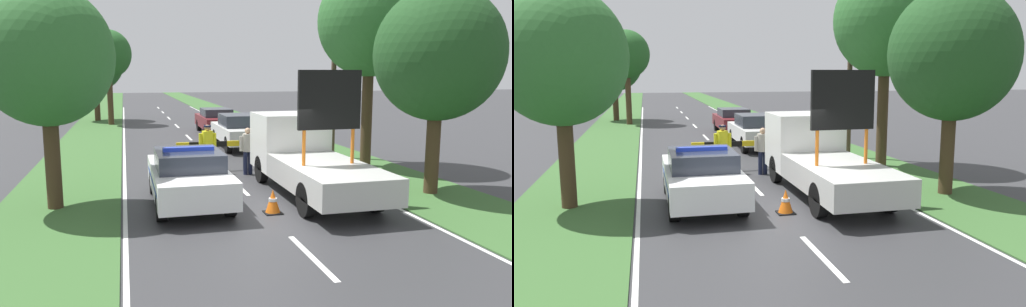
% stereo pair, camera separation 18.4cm
% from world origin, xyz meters
% --- Properties ---
extents(ground_plane, '(160.00, 160.00, 0.00)m').
position_xyz_m(ground_plane, '(0.00, 0.00, 0.00)').
color(ground_plane, '#333335').
extents(lane_markings, '(6.79, 57.14, 0.01)m').
position_xyz_m(lane_markings, '(0.00, 12.10, 0.00)').
color(lane_markings, silver).
rests_on(lane_markings, ground).
extents(grass_verge_left, '(3.06, 120.00, 0.03)m').
position_xyz_m(grass_verge_left, '(-4.98, 20.00, 0.02)').
color(grass_verge_left, '#38602D').
rests_on(grass_verge_left, ground).
extents(grass_verge_right, '(3.06, 120.00, 0.03)m').
position_xyz_m(grass_verge_right, '(4.98, 20.00, 0.02)').
color(grass_verge_right, '#38602D').
rests_on(grass_verge_right, ground).
extents(police_car, '(1.86, 4.62, 1.53)m').
position_xyz_m(police_car, '(-1.72, 1.30, 0.74)').
color(police_car, white).
rests_on(police_car, ground).
extents(work_truck, '(2.05, 6.25, 3.47)m').
position_xyz_m(work_truck, '(1.72, 1.89, 1.05)').
color(work_truck, white).
rests_on(work_truck, ground).
extents(road_barrier, '(2.66, 0.08, 1.03)m').
position_xyz_m(road_barrier, '(-0.27, 5.62, 0.85)').
color(road_barrier, black).
rests_on(road_barrier, ground).
extents(police_officer, '(0.60, 0.38, 1.67)m').
position_xyz_m(police_officer, '(-0.58, 5.18, 0.99)').
color(police_officer, '#191E38').
rests_on(police_officer, ground).
extents(pedestrian_civilian, '(0.57, 0.36, 1.59)m').
position_xyz_m(pedestrian_civilian, '(0.70, 4.65, 0.93)').
color(pedestrian_civilian, '#191E38').
rests_on(pedestrian_civilian, ground).
extents(traffic_cone_near_police, '(0.38, 0.38, 0.53)m').
position_xyz_m(traffic_cone_near_police, '(-0.52, 2.90, 0.26)').
color(traffic_cone_near_police, black).
rests_on(traffic_cone_near_police, ground).
extents(traffic_cone_centre_front, '(0.37, 0.37, 0.52)m').
position_xyz_m(traffic_cone_centre_front, '(-0.42, 6.58, 0.25)').
color(traffic_cone_centre_front, black).
rests_on(traffic_cone_centre_front, ground).
extents(traffic_cone_near_truck, '(0.43, 0.43, 0.59)m').
position_xyz_m(traffic_cone_near_truck, '(0.15, -0.12, 0.29)').
color(traffic_cone_near_truck, black).
rests_on(traffic_cone_near_truck, ground).
extents(queued_car_van_white, '(1.81, 4.61, 1.55)m').
position_xyz_m(queued_car_van_white, '(1.76, 10.71, 0.81)').
color(queued_car_van_white, silver).
rests_on(queued_car_van_white, ground).
extents(queued_car_wagon_maroon, '(1.78, 4.67, 1.41)m').
position_xyz_m(queued_car_wagon_maroon, '(1.78, 16.72, 0.75)').
color(queued_car_wagon_maroon, maroon).
rests_on(queued_car_wagon_maroon, ground).
extents(roadside_tree_near_left, '(3.99, 3.99, 6.31)m').
position_xyz_m(roadside_tree_near_left, '(-5.15, 26.26, 4.20)').
color(roadside_tree_near_left, '#42301E').
rests_on(roadside_tree_near_left, ground).
extents(roadside_tree_near_right, '(3.68, 3.68, 7.13)m').
position_xyz_m(roadside_tree_near_right, '(5.22, 4.99, 5.16)').
color(roadside_tree_near_right, '#42301E').
rests_on(roadside_tree_near_right, ground).
extents(roadside_tree_mid_left, '(3.47, 3.47, 5.73)m').
position_xyz_m(roadside_tree_mid_left, '(5.06, 0.67, 3.88)').
color(roadside_tree_mid_left, '#42301E').
rests_on(roadside_tree_mid_left, ground).
extents(roadside_tree_mid_right, '(2.98, 2.98, 6.21)m').
position_xyz_m(roadside_tree_mid_right, '(-4.14, 22.99, 4.60)').
color(roadside_tree_mid_right, '#42301E').
rests_on(roadside_tree_mid_right, ground).
extents(roadside_tree_far_left, '(3.25, 3.25, 5.51)m').
position_xyz_m(roadside_tree_far_left, '(-5.04, 1.66, 3.77)').
color(roadside_tree_far_left, '#42301E').
rests_on(roadside_tree_far_left, ground).
extents(utility_pole, '(1.20, 0.20, 7.04)m').
position_xyz_m(utility_pole, '(4.79, 7.05, 3.64)').
color(utility_pole, '#473828').
rests_on(utility_pole, ground).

